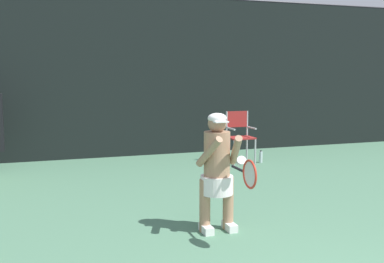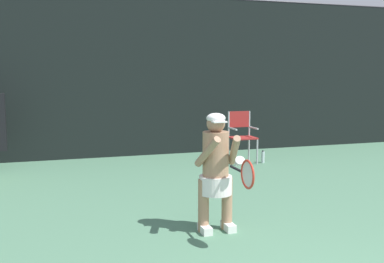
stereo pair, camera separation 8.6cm
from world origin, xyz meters
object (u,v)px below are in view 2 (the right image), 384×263
at_px(umpire_chair, 242,134).
at_px(tennis_player, 216,169).
at_px(tennis_racket, 247,174).
at_px(water_bottle, 263,157).

bearing_deg(umpire_chair, tennis_player, -118.09).
bearing_deg(tennis_racket, tennis_player, 80.95).
bearing_deg(tennis_racket, water_bottle, 44.21).
bearing_deg(water_bottle, tennis_racket, -118.82).
xyz_separation_m(umpire_chair, water_bottle, (0.42, -0.18, -0.50)).
xyz_separation_m(umpire_chair, tennis_player, (-2.05, -3.84, 0.14)).
height_order(water_bottle, tennis_racket, tennis_racket).
distance_m(umpire_chair, water_bottle, 0.67).
bearing_deg(tennis_player, water_bottle, 56.01).
bearing_deg(umpire_chair, tennis_racket, -113.52).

